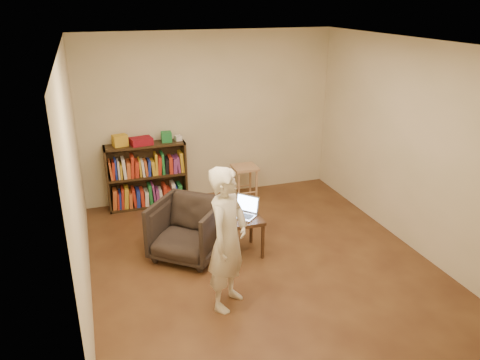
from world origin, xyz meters
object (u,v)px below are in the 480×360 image
object	(u,v)px
armchair	(187,229)
side_table	(241,223)
stool	(245,173)
bookshelf	(147,179)
person	(228,239)
laptop	(244,211)

from	to	relation	value
armchair	side_table	distance (m)	0.67
stool	armchair	size ratio (longest dim) A/B	0.67
bookshelf	armchair	distance (m)	1.73
bookshelf	stool	size ratio (longest dim) A/B	2.21
bookshelf	stool	world-z (taller)	bookshelf
armchair	person	xyz separation A→B (m)	(0.19, -1.10, 0.40)
stool	armchair	world-z (taller)	armchair
armchair	person	distance (m)	1.19
side_table	bookshelf	bearing A→B (deg)	116.27
side_table	laptop	bearing A→B (deg)	40.01
bookshelf	person	distance (m)	2.86
side_table	person	world-z (taller)	person
laptop	bookshelf	bearing A→B (deg)	165.75
stool	armchair	distance (m)	1.95
armchair	side_table	size ratio (longest dim) A/B	1.62
stool	armchair	xyz separation A→B (m)	(-1.26, -1.49, -0.07)
stool	person	distance (m)	2.82
side_table	stool	bearing A→B (deg)	69.59
laptop	person	distance (m)	1.16
stool	laptop	distance (m)	1.67
bookshelf	side_table	distance (m)	2.06
stool	person	xyz separation A→B (m)	(-1.07, -2.59, 0.33)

